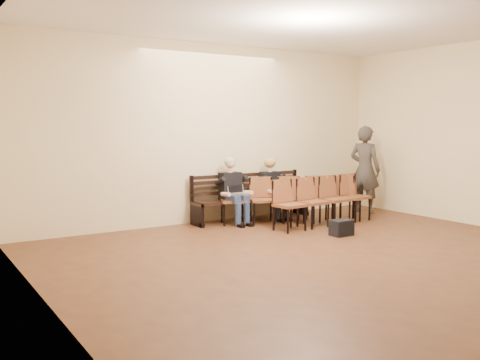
{
  "coord_description": "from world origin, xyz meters",
  "views": [
    {
      "loc": [
        -5.27,
        -4.23,
        1.94
      ],
      "look_at": [
        0.04,
        4.05,
        0.9
      ],
      "focal_mm": 40.0,
      "sensor_mm": 36.0,
      "label": 1
    }
  ],
  "objects_px": {
    "bag": "(341,228)",
    "passerby": "(365,163)",
    "seated_man": "(233,192)",
    "chair_row_back": "(324,201)",
    "water_bottle": "(285,193)",
    "laptop": "(240,195)",
    "chair_row_front": "(291,200)",
    "bench": "(252,209)",
    "seated_woman": "(273,191)"
  },
  "relations": [
    {
      "from": "laptop",
      "to": "chair_row_front",
      "type": "bearing_deg",
      "value": -22.13
    },
    {
      "from": "laptop",
      "to": "passerby",
      "type": "distance_m",
      "value": 3.1
    },
    {
      "from": "bag",
      "to": "passerby",
      "type": "relative_size",
      "value": 0.17
    },
    {
      "from": "water_bottle",
      "to": "passerby",
      "type": "xyz_separation_m",
      "value": [
        2.03,
        -0.18,
        0.53
      ]
    },
    {
      "from": "bench",
      "to": "water_bottle",
      "type": "distance_m",
      "value": 0.75
    },
    {
      "from": "bag",
      "to": "chair_row_front",
      "type": "height_order",
      "value": "chair_row_front"
    },
    {
      "from": "seated_man",
      "to": "water_bottle",
      "type": "relative_size",
      "value": 5.57
    },
    {
      "from": "bench",
      "to": "bag",
      "type": "xyz_separation_m",
      "value": [
        0.45,
        -2.13,
        -0.09
      ]
    },
    {
      "from": "water_bottle",
      "to": "chair_row_back",
      "type": "distance_m",
      "value": 0.88
    },
    {
      "from": "water_bottle",
      "to": "passerby",
      "type": "relative_size",
      "value": 0.1
    },
    {
      "from": "bench",
      "to": "seated_man",
      "type": "xyz_separation_m",
      "value": [
        -0.53,
        -0.12,
        0.39
      ]
    },
    {
      "from": "seated_man",
      "to": "passerby",
      "type": "bearing_deg",
      "value": -8.84
    },
    {
      "from": "water_bottle",
      "to": "seated_woman",
      "type": "bearing_deg",
      "value": 106.9
    },
    {
      "from": "bench",
      "to": "laptop",
      "type": "relative_size",
      "value": 7.32
    },
    {
      "from": "seated_man",
      "to": "water_bottle",
      "type": "xyz_separation_m",
      "value": [
        1.05,
        -0.3,
        -0.06
      ]
    },
    {
      "from": "bench",
      "to": "water_bottle",
      "type": "bearing_deg",
      "value": -38.63
    },
    {
      "from": "seated_woman",
      "to": "chair_row_back",
      "type": "relative_size",
      "value": 0.49
    },
    {
      "from": "laptop",
      "to": "water_bottle",
      "type": "bearing_deg",
      "value": -9.36
    },
    {
      "from": "seated_man",
      "to": "laptop",
      "type": "height_order",
      "value": "seated_man"
    },
    {
      "from": "water_bottle",
      "to": "chair_row_back",
      "type": "bearing_deg",
      "value": -68.7
    },
    {
      "from": "passerby",
      "to": "chair_row_front",
      "type": "relative_size",
      "value": 0.79
    },
    {
      "from": "laptop",
      "to": "passerby",
      "type": "relative_size",
      "value": 0.16
    },
    {
      "from": "passerby",
      "to": "laptop",
      "type": "bearing_deg",
      "value": 66.78
    },
    {
      "from": "laptop",
      "to": "chair_row_back",
      "type": "height_order",
      "value": "chair_row_back"
    },
    {
      "from": "laptop",
      "to": "chair_row_front",
      "type": "height_order",
      "value": "chair_row_front"
    },
    {
      "from": "passerby",
      "to": "chair_row_back",
      "type": "xyz_separation_m",
      "value": [
        -1.72,
        -0.63,
        -0.62
      ]
    },
    {
      "from": "laptop",
      "to": "seated_woman",
      "type": "bearing_deg",
      "value": 8.45
    },
    {
      "from": "chair_row_back",
      "to": "bench",
      "type": "bearing_deg",
      "value": 119.8
    },
    {
      "from": "water_bottle",
      "to": "passerby",
      "type": "bearing_deg",
      "value": -5.06
    },
    {
      "from": "passerby",
      "to": "water_bottle",
      "type": "bearing_deg",
      "value": 67.44
    },
    {
      "from": "seated_woman",
      "to": "laptop",
      "type": "height_order",
      "value": "seated_woman"
    },
    {
      "from": "water_bottle",
      "to": "bag",
      "type": "xyz_separation_m",
      "value": [
        -0.08,
        -1.71,
        -0.42
      ]
    },
    {
      "from": "chair_row_front",
      "to": "chair_row_back",
      "type": "height_order",
      "value": "chair_row_back"
    },
    {
      "from": "seated_woman",
      "to": "bag",
      "type": "xyz_separation_m",
      "value": [
        0.02,
        -2.01,
        -0.42
      ]
    },
    {
      "from": "bag",
      "to": "bench",
      "type": "bearing_deg",
      "value": 101.93
    },
    {
      "from": "water_bottle",
      "to": "chair_row_back",
      "type": "xyz_separation_m",
      "value": [
        0.32,
        -0.81,
        -0.09
      ]
    },
    {
      "from": "passerby",
      "to": "chair_row_front",
      "type": "bearing_deg",
      "value": 73.88
    },
    {
      "from": "chair_row_back",
      "to": "water_bottle",
      "type": "bearing_deg",
      "value": 106.74
    },
    {
      "from": "bag",
      "to": "chair_row_back",
      "type": "bearing_deg",
      "value": 66.34
    },
    {
      "from": "chair_row_front",
      "to": "chair_row_back",
      "type": "distance_m",
      "value": 0.67
    },
    {
      "from": "water_bottle",
      "to": "laptop",
      "type": "bearing_deg",
      "value": 172.98
    },
    {
      "from": "seated_woman",
      "to": "water_bottle",
      "type": "xyz_separation_m",
      "value": [
        0.09,
        -0.3,
        -0.0
      ]
    },
    {
      "from": "seated_woman",
      "to": "passerby",
      "type": "height_order",
      "value": "passerby"
    },
    {
      "from": "seated_woman",
      "to": "chair_row_back",
      "type": "distance_m",
      "value": 1.19
    },
    {
      "from": "laptop",
      "to": "water_bottle",
      "type": "distance_m",
      "value": 1.02
    },
    {
      "from": "bench",
      "to": "seated_man",
      "type": "relative_size",
      "value": 2.1
    },
    {
      "from": "bench",
      "to": "seated_woman",
      "type": "bearing_deg",
      "value": -15.44
    },
    {
      "from": "bench",
      "to": "passerby",
      "type": "height_order",
      "value": "passerby"
    },
    {
      "from": "chair_row_front",
      "to": "chair_row_back",
      "type": "bearing_deg",
      "value": -36.34
    },
    {
      "from": "seated_man",
      "to": "seated_woman",
      "type": "bearing_deg",
      "value": 0.0
    }
  ]
}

